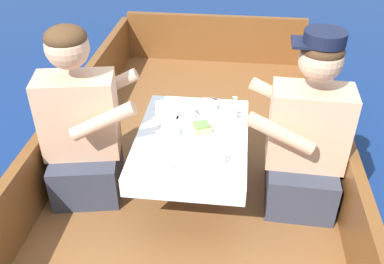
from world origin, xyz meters
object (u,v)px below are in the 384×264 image
(coffee_cup_starboard, at_px, (231,113))
(sandwich, at_px, (201,128))
(coffee_cup_port, at_px, (219,157))
(person_port, at_px, (82,129))
(tin_can, at_px, (190,113))
(person_starboard, at_px, (305,139))

(coffee_cup_starboard, bearing_deg, sandwich, -131.49)
(coffee_cup_port, relative_size, coffee_cup_starboard, 1.01)
(coffee_cup_port, bearing_deg, person_port, 165.84)
(person_port, relative_size, tin_can, 14.63)
(sandwich, bearing_deg, coffee_cup_starboard, 48.51)
(coffee_cup_port, height_order, tin_can, coffee_cup_port)
(person_port, relative_size, coffee_cup_starboard, 9.38)
(coffee_cup_port, height_order, coffee_cup_starboard, coffee_cup_starboard)
(person_port, xyz_separation_m, tin_can, (0.56, 0.21, 0.02))
(coffee_cup_port, distance_m, coffee_cup_starboard, 0.42)
(person_starboard, relative_size, tin_can, 14.78)
(coffee_cup_starboard, bearing_deg, person_port, -163.97)
(tin_can, bearing_deg, person_starboard, -14.84)
(person_starboard, bearing_deg, coffee_cup_starboard, -23.04)
(sandwich, bearing_deg, person_port, -175.04)
(person_port, distance_m, tin_can, 0.60)
(tin_can, bearing_deg, person_port, -159.70)
(coffee_cup_port, bearing_deg, tin_can, 115.59)
(coffee_cup_port, relative_size, tin_can, 1.57)
(coffee_cup_port, bearing_deg, sandwich, 114.65)
(sandwich, xyz_separation_m, coffee_cup_starboard, (0.15, 0.17, 0.00))
(person_starboard, height_order, tin_can, person_starboard)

